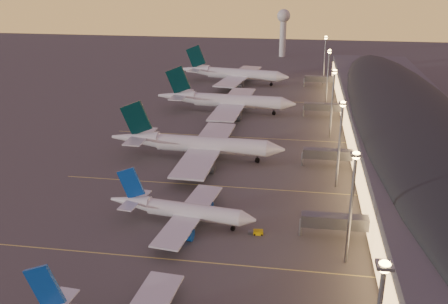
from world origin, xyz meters
TOP-DOWN VIEW (x-y plane):
  - ground at (0.00, 0.00)m, footprint 700.00×700.00m
  - airliner_narrow_north at (-3.51, 11.51)m, footprint 38.56×34.70m
  - airliner_wide_near at (-9.05, 56.24)m, footprint 59.22×53.86m
  - airliner_wide_mid at (-7.94, 113.14)m, footprint 61.65×56.19m
  - airliner_wide_far at (-12.67, 170.48)m, footprint 62.02×57.15m
  - terminal_building at (61.84, 72.47)m, footprint 56.35×255.00m
  - light_masts at (36.00, 65.00)m, footprint 2.20×217.20m
  - radar_tower at (10.00, 260.00)m, footprint 9.00×9.00m
  - lane_markings at (0.00, 40.00)m, footprint 90.00×180.36m
  - baggage_tug_c at (15.54, 8.90)m, footprint 3.68×1.83m

SIDE VIEW (x-z plane):
  - ground at x=0.00m, z-range 0.00..0.00m
  - lane_markings at x=0.00m, z-range 0.01..0.01m
  - baggage_tug_c at x=15.54m, z-range -0.05..1.01m
  - airliner_narrow_north at x=-3.51m, z-range -3.33..10.44m
  - airliner_wide_near at x=-9.05m, z-range -4.60..14.37m
  - airliner_wide_mid at x=-7.94m, z-range -4.79..14.95m
  - airliner_wide_far at x=-12.67m, z-range -4.82..15.06m
  - terminal_building at x=61.84m, z-range 0.05..17.51m
  - light_masts at x=36.00m, z-range 4.60..30.50m
  - radar_tower at x=10.00m, z-range 5.62..38.12m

